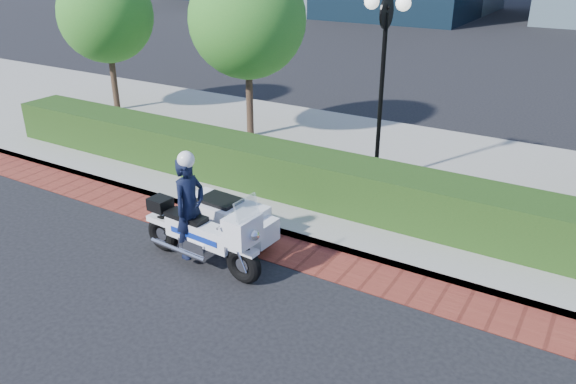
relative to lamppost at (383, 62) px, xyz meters
The scene contains 8 objects.
ground 6.07m from the lamppost, 100.89° to the right, with size 120.00×120.00×0.00m, color black.
brick_strip 4.84m from the lamppost, 105.12° to the right, with size 60.00×1.00×0.01m, color maroon.
sidewalk 3.16m from the lamppost, 141.34° to the left, with size 60.00×8.00×0.15m, color gray.
hedge_main 2.98m from the lamppost, 122.01° to the right, with size 18.00×1.20×1.00m, color black.
lamppost is the anchor object (origin of this frame).
tree_a 10.09m from the lamppost, behind, with size 3.00×3.00×4.58m.
tree_b 4.71m from the lamppost, 163.89° to the left, with size 3.20×3.20×4.89m.
police_motorcycle 5.22m from the lamppost, 106.52° to the right, with size 2.65×1.92×2.14m.
Camera 1 is at (5.59, -6.39, 5.35)m, focal length 35.00 mm.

